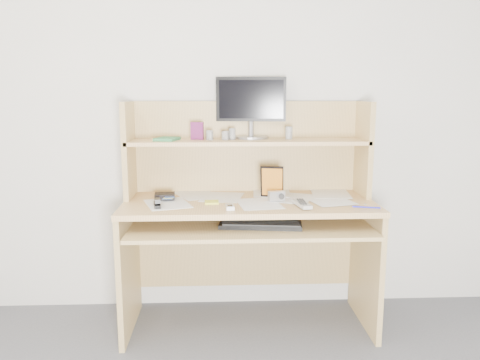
{
  "coord_description": "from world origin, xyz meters",
  "views": [
    {
      "loc": [
        -0.16,
        -1.08,
        1.34
      ],
      "look_at": [
        -0.05,
        1.43,
        0.88
      ],
      "focal_mm": 35.0,
      "sensor_mm": 36.0,
      "label": 1
    }
  ],
  "objects_px": {
    "desk": "(248,207)",
    "tv_remote": "(302,204)",
    "keyboard": "(260,224)",
    "monitor": "(251,106)",
    "game_case": "(272,182)"
  },
  "relations": [
    {
      "from": "monitor",
      "to": "keyboard",
      "type": "bearing_deg",
      "value": -80.52
    },
    {
      "from": "desk",
      "to": "game_case",
      "type": "relative_size",
      "value": 7.63
    },
    {
      "from": "game_case",
      "to": "monitor",
      "type": "height_order",
      "value": "monitor"
    },
    {
      "from": "keyboard",
      "to": "tv_remote",
      "type": "relative_size",
      "value": 2.43
    },
    {
      "from": "game_case",
      "to": "monitor",
      "type": "distance_m",
      "value": 0.48
    },
    {
      "from": "desk",
      "to": "keyboard",
      "type": "bearing_deg",
      "value": -78.98
    },
    {
      "from": "game_case",
      "to": "tv_remote",
      "type": "bearing_deg",
      "value": -45.64
    },
    {
      "from": "keyboard",
      "to": "monitor",
      "type": "relative_size",
      "value": 1.07
    },
    {
      "from": "tv_remote",
      "to": "monitor",
      "type": "bearing_deg",
      "value": 110.21
    },
    {
      "from": "tv_remote",
      "to": "monitor",
      "type": "height_order",
      "value": "monitor"
    },
    {
      "from": "desk",
      "to": "keyboard",
      "type": "distance_m",
      "value": 0.26
    },
    {
      "from": "keyboard",
      "to": "game_case",
      "type": "relative_size",
      "value": 2.44
    },
    {
      "from": "desk",
      "to": "tv_remote",
      "type": "bearing_deg",
      "value": -40.28
    },
    {
      "from": "tv_remote",
      "to": "game_case",
      "type": "xyz_separation_m",
      "value": [
        -0.14,
        0.21,
        0.08
      ]
    },
    {
      "from": "tv_remote",
      "to": "game_case",
      "type": "distance_m",
      "value": 0.26
    }
  ]
}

